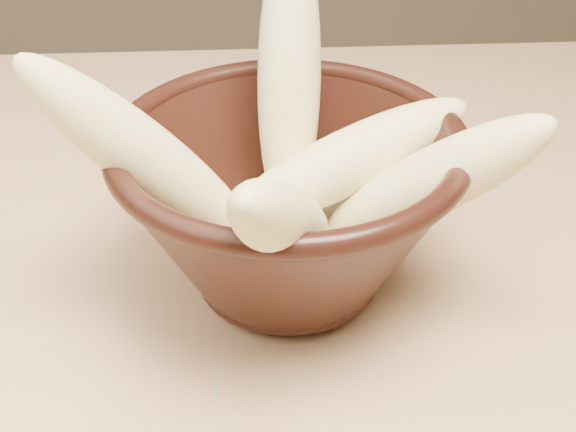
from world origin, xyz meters
name	(u,v)px	position (x,y,z in m)	size (l,w,h in m)	color
bowl	(288,203)	(0.20, 0.01, 0.82)	(0.22, 0.22, 0.12)	black
milk_puddle	(288,240)	(0.20, 0.01, 0.79)	(0.12, 0.12, 0.02)	#FAF5C9
banana_upright	(289,78)	(0.21, 0.06, 0.88)	(0.04, 0.04, 0.18)	#D7CB7F
banana_left	(146,158)	(0.12, -0.01, 0.86)	(0.04, 0.04, 0.18)	#D7CB7F
banana_right	(432,183)	(0.29, -0.02, 0.84)	(0.04, 0.04, 0.16)	#D7CB7F
banana_across	(347,162)	(0.24, 0.02, 0.84)	(0.04, 0.04, 0.17)	#D7CB7F
banana_front	(284,223)	(0.20, -0.06, 0.85)	(0.04, 0.04, 0.18)	#D7CB7F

